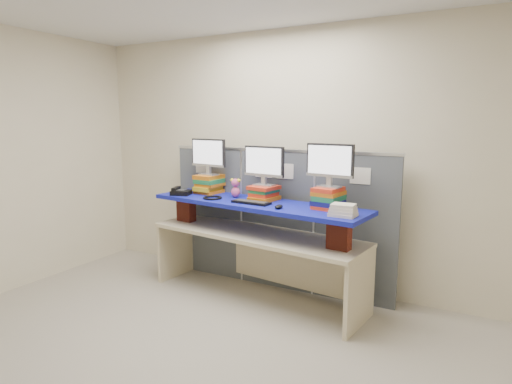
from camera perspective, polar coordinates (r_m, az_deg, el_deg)
The scene contains 18 objects.
room at distance 3.07m, azimuth -11.60°, elevation 1.34°, with size 5.00×4.00×2.80m.
cubicle_partition at distance 4.67m, azimuth 2.81°, elevation -3.57°, with size 2.60×0.06×1.53m.
desk at distance 4.42m, azimuth 0.00°, elevation -7.15°, with size 2.36×0.95×0.70m.
brick_pier_left at distance 4.91m, azimuth -9.29°, elevation -2.25°, with size 0.20×0.11×0.28m, color maroon.
brick_pier_right at distance 3.85m, azimuth 11.02°, elevation -5.54°, with size 0.20×0.11×0.28m, color maroon.
blue_board at distance 4.32m, azimuth 0.00°, elevation -1.59°, with size 2.32×0.58×0.04m, color #120B95.
book_stack_left at distance 4.84m, azimuth -6.29°, elevation 1.09°, with size 0.28×0.33×0.21m.
book_stack_center at distance 4.38m, azimuth 1.08°, elevation -0.14°, with size 0.29×0.32×0.15m.
book_stack_right at distance 4.02m, azimuth 9.64°, elevation -0.79°, with size 0.28×0.33×0.20m.
monitor_left at distance 4.80m, azimuth -6.36°, elevation 4.98°, with size 0.46×0.15×0.40m.
monitor_center at distance 4.35m, azimuth 1.07°, elevation 3.84°, with size 0.46×0.15×0.40m.
monitor_right at distance 3.98m, azimuth 9.81°, elevation 3.87°, with size 0.46×0.15×0.40m.
keyboard at distance 4.22m, azimuth -0.65°, elevation -1.38°, with size 0.41×0.16×0.03m.
mouse at distance 3.98m, azimuth 3.06°, elevation -1.96°, with size 0.07×0.12×0.04m, color black.
desk_phone at distance 4.79m, azimuth -10.03°, elevation 0.01°, with size 0.25×0.23×0.09m.
headset at distance 4.50m, azimuth -5.82°, elevation -0.77°, with size 0.20×0.20×0.02m, color black.
plush_toy at distance 4.55m, azimuth -2.75°, elevation 0.58°, with size 0.12×0.09×0.20m.
binder_stack at distance 3.73m, azimuth 11.55°, elevation -2.42°, with size 0.22×0.18×0.11m.
Camera 1 is at (1.96, -2.33, 1.83)m, focal length 30.00 mm.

